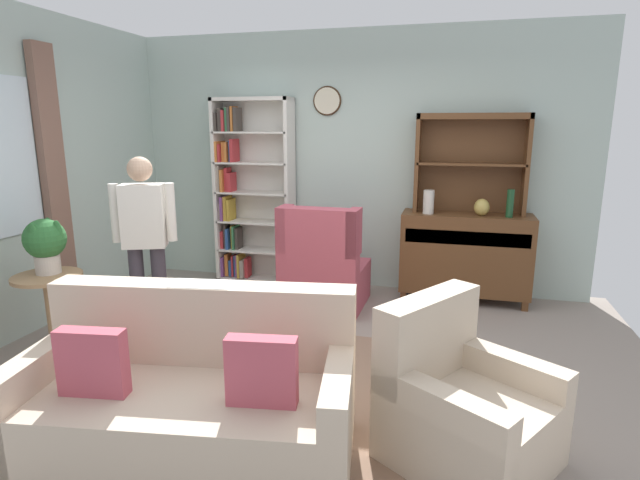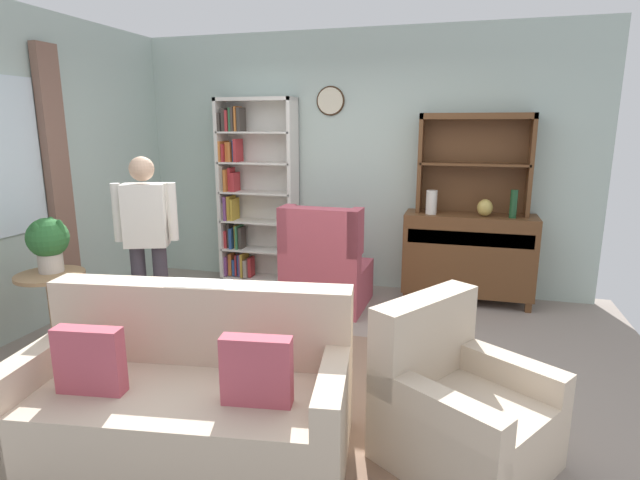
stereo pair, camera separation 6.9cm
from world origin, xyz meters
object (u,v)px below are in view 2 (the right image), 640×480
armchair_floral (459,411)px  person_reading (147,236)px  couch_floral (188,398)px  coffee_table (243,337)px  bookshelf (251,193)px  book_stack (237,324)px  sideboard (468,254)px  sideboard_hutch (475,150)px  potted_plant_large (48,241)px  vase_round (485,208)px  vase_tall (431,202)px  bottle_wine (514,204)px  plant_stand (53,303)px  wingback_chair (325,271)px

armchair_floral → person_reading: 2.81m
couch_floral → coffee_table: size_ratio=2.38×
bookshelf → book_stack: size_ratio=10.36×
sideboard → book_stack: (-1.54, -2.28, -0.05)m
sideboard_hutch → potted_plant_large: (-3.23, -2.21, -0.65)m
vase_round → armchair_floral: vase_round is taller
vase_tall → vase_round: vase_tall is taller
bottle_wine → couch_floral: bottle_wine is taller
sideboard_hutch → vase_round: bearing=-53.5°
person_reading → book_stack: (1.06, -0.56, -0.45)m
sideboard → coffee_table: (-1.51, -2.23, -0.16)m
book_stack → potted_plant_large: bearing=174.1°
coffee_table → sideboard_hutch: bearing=57.1°
plant_stand → potted_plant_large: 0.51m
sideboard_hutch → couch_floral: size_ratio=0.58×
wingback_chair → person_reading: (-1.24, -1.12, 0.52)m
bottle_wine → potted_plant_large: 4.15m
bookshelf → sideboard_hutch: (2.43, 0.02, 0.52)m
bottle_wine → person_reading: bearing=-151.4°
vase_round → book_stack: size_ratio=0.84×
vase_round → wingback_chair: bearing=-160.3°
vase_tall → bookshelf: bearing=175.4°
sideboard → sideboard_hutch: (0.00, 0.11, 1.05)m
sideboard_hutch → coffee_table: size_ratio=1.38×
bookshelf → sideboard_hutch: bookshelf is taller
bookshelf → coffee_table: size_ratio=2.62×
bottle_wine → person_reading: (-2.99, -1.63, -0.15)m
bookshelf → book_stack: 2.59m
vase_round → book_stack: (-1.67, -2.21, -0.54)m
bottle_wine → wingback_chair: bottle_wine is taller
couch_floral → sideboard: bearing=63.5°
person_reading → coffee_table: 1.32m
plant_stand → coffee_table: (1.70, -0.08, -0.05)m
vase_round → potted_plant_large: potted_plant_large is taller
vase_tall → potted_plant_large: vase_tall is taller
person_reading → vase_tall: bearing=36.6°
vase_round → person_reading: size_ratio=0.11×
potted_plant_large → armchair_floral: bearing=-10.4°
sideboard → person_reading: (-2.60, -1.72, 0.40)m
sideboard_hutch → bookshelf: bearing=-179.4°
sideboard → bookshelf: bearing=178.0°
potted_plant_large → person_reading: 0.74m
wingback_chair → potted_plant_large: 2.46m
plant_stand → vase_tall: bearing=36.3°
sideboard → couch_floral: size_ratio=0.68×
plant_stand → person_reading: person_reading is taller
coffee_table → armchair_floral: bearing=-17.1°
wingback_chair → plant_stand: size_ratio=1.61×
bookshelf → plant_stand: bearing=-109.2°
bottle_wine → person_reading: 3.41m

